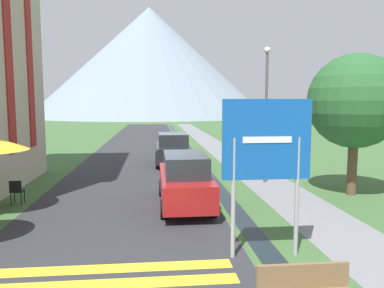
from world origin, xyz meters
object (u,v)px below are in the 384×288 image
at_px(streetlamp, 266,104).
at_px(road_sign, 267,153).
at_px(parked_car_far, 173,149).
at_px(cafe_chair_far_right, 17,190).
at_px(tree_by_path, 355,101).
at_px(parked_car_near, 185,180).

bearing_deg(streetlamp, road_sign, -106.84).
relative_size(parked_car_far, cafe_chair_far_right, 4.82).
xyz_separation_m(road_sign, tree_by_path, (5.06, 5.39, 1.18)).
bearing_deg(parked_car_far, cafe_chair_far_right, -126.75).
relative_size(streetlamp, tree_by_path, 1.10).
distance_m(road_sign, parked_car_far, 13.21).
relative_size(cafe_chair_far_right, tree_by_path, 0.16).
height_order(parked_car_near, parked_car_far, same).
relative_size(parked_car_near, streetlamp, 0.77).
height_order(parked_car_far, cafe_chair_far_right, parked_car_far).
xyz_separation_m(streetlamp, tree_by_path, (2.65, -2.58, 0.12)).
bearing_deg(cafe_chair_far_right, road_sign, -32.96).
bearing_deg(parked_car_near, cafe_chair_far_right, 172.10).
height_order(parked_car_near, streetlamp, streetlamp).
bearing_deg(road_sign, parked_car_near, 108.41).
bearing_deg(streetlamp, parked_car_far, 127.11).
relative_size(parked_car_near, cafe_chair_far_right, 5.38).
distance_m(parked_car_near, parked_car_far, 8.63).
bearing_deg(road_sign, streetlamp, 73.16).
relative_size(road_sign, streetlamp, 0.61).
bearing_deg(cafe_chair_far_right, parked_car_near, -5.19).
bearing_deg(parked_car_far, tree_by_path, -49.71).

